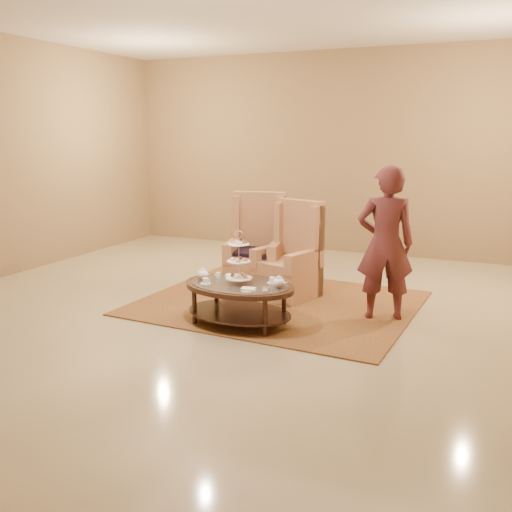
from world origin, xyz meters
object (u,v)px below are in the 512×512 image
at_px(armchair_left, 256,257).
at_px(person, 385,244).
at_px(armchair_right, 291,265).
at_px(tea_table, 239,291).

distance_m(armchair_left, person, 1.99).
relative_size(armchair_left, person, 0.75).
bearing_deg(armchair_right, armchair_left, -178.11).
relative_size(tea_table, armchair_left, 1.02).
bearing_deg(armchair_right, person, -1.35).
height_order(tea_table, armchair_right, armchair_right).
height_order(armchair_left, armchair_right, armchair_left).
xyz_separation_m(tea_table, armchair_right, (0.13, 1.30, 0.03)).
bearing_deg(armchair_left, tea_table, -84.79).
bearing_deg(tea_table, armchair_left, 110.80).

